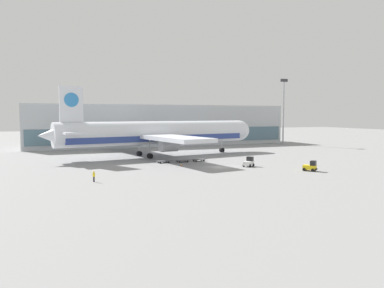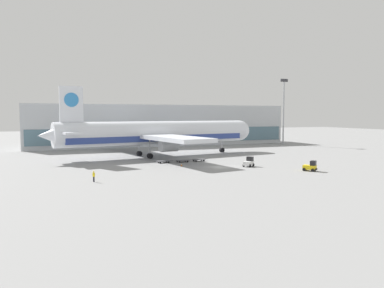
{
  "view_description": "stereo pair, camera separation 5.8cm",
  "coord_description": "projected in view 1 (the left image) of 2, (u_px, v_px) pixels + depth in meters",
  "views": [
    {
      "loc": [
        -32.86,
        -67.93,
        10.55
      ],
      "look_at": [
        -1.64,
        10.73,
        4.0
      ],
      "focal_mm": 35.0,
      "sensor_mm": 36.0,
      "label": 1
    },
    {
      "loc": [
        -32.81,
        -67.95,
        10.55
      ],
      "look_at": [
        -1.64,
        10.73,
        4.0
      ],
      "focal_mm": 35.0,
      "sensor_mm": 36.0,
      "label": 2
    }
  ],
  "objects": [
    {
      "name": "light_mast",
      "position": [
        284.0,
        107.0,
        132.61
      ],
      "size": [
        2.8,
        0.5,
        23.3
      ],
      "color": "#9EA0A5",
      "rests_on": "ground_plane"
    },
    {
      "name": "baggage_dolly_second",
      "position": [
        183.0,
        160.0,
        83.82
      ],
      "size": [
        3.74,
        1.66,
        0.48
      ],
      "rotation": [
        0.0,
        0.0,
        0.06
      ],
      "color": "#56565B",
      "rests_on": "ground_plane"
    },
    {
      "name": "baggage_dolly_third",
      "position": [
        199.0,
        159.0,
        85.74
      ],
      "size": [
        3.74,
        1.66,
        0.48
      ],
      "rotation": [
        0.0,
        0.0,
        0.06
      ],
      "color": "#56565B",
      "rests_on": "ground_plane"
    },
    {
      "name": "terminal_building",
      "position": [
        160.0,
        125.0,
        133.37
      ],
      "size": [
        90.0,
        18.2,
        14.0
      ],
      "color": "#B2B7BC",
      "rests_on": "ground_plane"
    },
    {
      "name": "ground_plane",
      "position": [
        219.0,
        167.0,
        75.85
      ],
      "size": [
        400.0,
        400.0,
        0.0
      ],
      "primitive_type": "plane",
      "color": "gray"
    },
    {
      "name": "airplane_main",
      "position": [
        156.0,
        134.0,
        95.07
      ],
      "size": [
        57.71,
        48.66,
        17.0
      ],
      "rotation": [
        0.0,
        0.0,
        0.17
      ],
      "color": "silver",
      "rests_on": "ground_plane"
    },
    {
      "name": "baggage_tug_foreground",
      "position": [
        311.0,
        166.0,
        70.54
      ],
      "size": [
        2.61,
        2.81,
        2.0
      ],
      "rotation": [
        0.0,
        0.0,
        -0.96
      ],
      "color": "yellow",
      "rests_on": "ground_plane"
    },
    {
      "name": "traffic_cone_near",
      "position": [
        182.0,
        165.0,
        77.45
      ],
      "size": [
        0.4,
        0.4,
        0.56
      ],
      "color": "black",
      "rests_on": "ground_plane"
    },
    {
      "name": "ground_crew_near",
      "position": [
        94.0,
        175.0,
        59.05
      ],
      "size": [
        0.35,
        0.53,
        1.77
      ],
      "rotation": [
        0.0,
        0.0,
        1.98
      ],
      "color": "black",
      "rests_on": "ground_plane"
    },
    {
      "name": "baggage_dolly_lead",
      "position": [
        164.0,
        161.0,
        82.62
      ],
      "size": [
        3.74,
        1.66,
        0.48
      ],
      "rotation": [
        0.0,
        0.0,
        0.06
      ],
      "color": "#56565B",
      "rests_on": "ground_plane"
    },
    {
      "name": "baggage_tug_mid",
      "position": [
        249.0,
        162.0,
        76.77
      ],
      "size": [
        2.81,
        2.59,
        2.0
      ],
      "rotation": [
        0.0,
        0.0,
        0.59
      ],
      "color": "silver",
      "rests_on": "ground_plane"
    }
  ]
}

